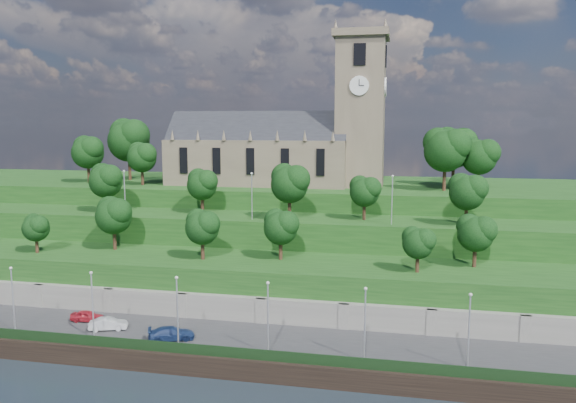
% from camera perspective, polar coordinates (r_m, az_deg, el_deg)
% --- Properties ---
extents(ground, '(320.00, 320.00, 0.00)m').
position_cam_1_polar(ground, '(61.78, -10.16, -16.97)').
color(ground, black).
rests_on(ground, ground).
extents(promenade, '(160.00, 12.00, 2.00)m').
position_cam_1_polar(promenade, '(66.52, -8.22, -14.12)').
color(promenade, '#2D2D30').
rests_on(promenade, ground).
extents(quay_wall, '(160.00, 0.50, 2.20)m').
position_cam_1_polar(quay_wall, '(61.29, -10.20, -16.06)').
color(quay_wall, black).
rests_on(quay_wall, ground).
extents(fence, '(160.00, 0.10, 1.20)m').
position_cam_1_polar(fence, '(61.25, -10.00, -14.54)').
color(fence, black).
rests_on(fence, promenade).
extents(retaining_wall, '(160.00, 2.10, 5.00)m').
position_cam_1_polar(retaining_wall, '(71.28, -6.60, -11.27)').
color(retaining_wall, slate).
rests_on(retaining_wall, ground).
extents(embankment_lower, '(160.00, 12.00, 8.00)m').
position_cam_1_polar(embankment_lower, '(76.28, -5.20, -8.77)').
color(embankment_lower, '#184115').
rests_on(embankment_lower, ground).
extents(embankment_upper, '(160.00, 10.00, 12.00)m').
position_cam_1_polar(embankment_upper, '(85.99, -3.11, -5.44)').
color(embankment_upper, '#184115').
rests_on(embankment_upper, ground).
extents(hilltop, '(160.00, 32.00, 15.00)m').
position_cam_1_polar(hilltop, '(105.72, -0.25, -2.06)').
color(hilltop, '#184115').
rests_on(hilltop, ground).
extents(church, '(38.60, 12.35, 27.60)m').
position_cam_1_polar(church, '(100.07, -0.28, 6.02)').
color(church, brown).
rests_on(church, hilltop).
extents(trees_lower, '(63.27, 8.43, 7.62)m').
position_cam_1_polar(trees_lower, '(74.60, -4.85, -2.38)').
color(trees_lower, '#331E14').
rests_on(trees_lower, embankment_lower).
extents(trees_upper, '(59.70, 8.07, 8.16)m').
position_cam_1_polar(trees_upper, '(82.65, -1.90, 1.81)').
color(trees_upper, '#331E14').
rests_on(trees_upper, embankment_upper).
extents(trees_hilltop, '(75.42, 16.01, 11.87)m').
position_cam_1_polar(trees_hilltop, '(99.74, -0.84, 5.67)').
color(trees_hilltop, '#331E14').
rests_on(trees_hilltop, hilltop).
extents(lamp_posts_promenade, '(60.36, 0.36, 7.79)m').
position_cam_1_polar(lamp_posts_promenade, '(62.26, -11.19, -10.36)').
color(lamp_posts_promenade, '#B2B2B7').
rests_on(lamp_posts_promenade, promenade).
extents(lamp_posts_upper, '(40.36, 0.36, 6.89)m').
position_cam_1_polar(lamp_posts_upper, '(81.36, -3.69, 0.97)').
color(lamp_posts_upper, '#B2B2B7').
rests_on(lamp_posts_upper, embankment_upper).
extents(car_left, '(4.05, 1.88, 1.34)m').
position_cam_1_polar(car_left, '(73.77, -19.74, -10.89)').
color(car_left, '#A51B27').
rests_on(car_left, promenade).
extents(car_middle, '(4.58, 2.84, 1.43)m').
position_cam_1_polar(car_middle, '(70.13, -17.80, -11.75)').
color(car_middle, '#A8A9AC').
rests_on(car_middle, promenade).
extents(car_right, '(5.45, 3.87, 1.47)m').
position_cam_1_polar(car_right, '(65.36, -11.76, -12.99)').
color(car_right, navy).
rests_on(car_right, promenade).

